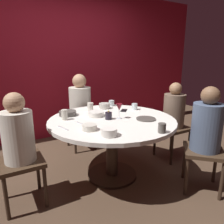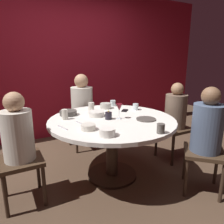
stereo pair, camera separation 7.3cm
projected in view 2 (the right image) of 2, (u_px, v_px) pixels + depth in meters
name	position (u px, v px, depth m)	size (l,w,h in m)	color
ground_plane	(112.00, 175.00, 2.62)	(8.00, 8.00, 0.00)	#4C3828
back_wall	(66.00, 64.00, 3.78)	(6.00, 0.10, 2.60)	maroon
dining_table	(112.00, 130.00, 2.47)	(1.46, 1.46, 0.74)	silver
seated_diner_left	(18.00, 137.00, 1.98)	(0.40, 0.40, 1.13)	#3F2D1E
seated_diner_back	(82.00, 103.00, 3.27)	(0.40, 0.40, 1.18)	#3F2D1E
seated_diner_right	(176.00, 113.00, 2.91)	(0.40, 0.40, 1.10)	#3F2D1E
seated_diner_front_right	(207.00, 129.00, 2.16)	(0.57, 0.57, 1.15)	#3F2D1E
candle_holder	(109.00, 116.00, 2.41)	(0.08, 0.08, 0.10)	black
wine_glass	(119.00, 108.00, 2.41)	(0.08, 0.08, 0.18)	silver
dinner_plate	(146.00, 119.00, 2.40)	(0.22, 0.22, 0.01)	#4C4742
cell_phone	(125.00, 110.00, 2.80)	(0.07, 0.14, 0.01)	black
bowl_serving_large	(106.00, 106.00, 2.92)	(0.15, 0.15, 0.07)	#B2ADA3
bowl_salad_center	(107.00, 132.00, 1.90)	(0.15, 0.15, 0.07)	silver
bowl_small_white	(68.00, 113.00, 2.58)	(0.21, 0.21, 0.06)	#4C4742
bowl_sauce_side	(96.00, 114.00, 2.54)	(0.19, 0.19, 0.06)	silver
bowl_rice_portion	(88.00, 127.00, 2.06)	(0.14, 0.14, 0.06)	beige
cup_near_candle	(113.00, 103.00, 3.06)	(0.08, 0.08, 0.09)	silver
cup_by_left_diner	(65.00, 114.00, 2.40)	(0.07, 0.07, 0.12)	beige
cup_by_right_diner	(91.00, 107.00, 2.80)	(0.08, 0.08, 0.11)	beige
cup_center_front	(161.00, 129.00, 1.96)	(0.07, 0.07, 0.09)	#4C4742
cup_far_edge	(136.00, 107.00, 2.84)	(0.08, 0.08, 0.09)	silver
fork_near_plate	(81.00, 123.00, 2.25)	(0.02, 0.18, 0.01)	#B7B7BC
knife_near_plate	(63.00, 128.00, 2.12)	(0.02, 0.18, 0.01)	#B7B7BC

